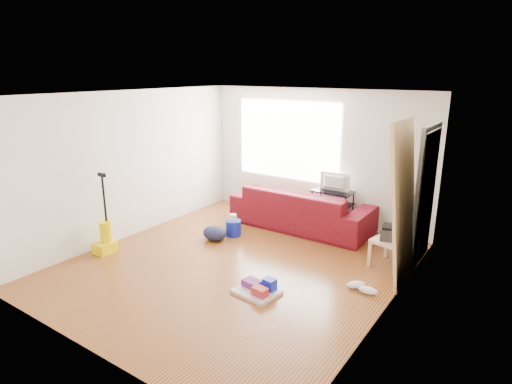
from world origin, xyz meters
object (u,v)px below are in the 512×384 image
Objects in this scene: cleaning_tray at (258,289)px; vacuum at (105,238)px; sofa at (301,227)px; side_table at (394,244)px; bucket at (233,235)px; tv_stand at (332,209)px; backpack at (215,240)px.

vacuum reaches higher than cleaning_tray.
sofa is 2.07m from side_table.
side_table reaches higher than sofa.
bucket is (-2.70, -0.33, -0.36)m from side_table.
sofa is 3.58× the size of tv_stand.
vacuum is at bearing -126.12° from backpack.
tv_stand is (0.49, 0.27, 0.37)m from sofa.
cleaning_tray is 1.98m from backpack.
side_table reaches higher than bucket.
cleaning_tray is (0.23, -2.74, -0.31)m from tv_stand.
bucket is at bearing 136.30° from cleaning_tray.
bucket is (-1.28, -1.30, -0.37)m from tv_stand.
sofa is 0.67m from tv_stand.
vacuum is at bearing -152.48° from side_table.
side_table is at bearing 159.93° from sofa.
side_table reaches higher than backpack.
backpack is (-2.84, -0.68, -0.36)m from side_table.
vacuum reaches higher than side_table.
sofa is 1.99× the size of vacuum.
backpack is at bearing 146.45° from cleaning_tray.
cleaning_tray is at bearing -84.27° from tv_stand.
side_table is 2.16m from cleaning_tray.
sofa is at bearing -150.06° from tv_stand.
tv_stand is 3.94m from vacuum.
tv_stand is at bearing 49.43° from vacuum.
tv_stand is at bearing -150.98° from sofa.
vacuum reaches higher than bucket.
tv_stand is at bearing 45.61° from bucket.
tv_stand is 2.21m from backpack.
bucket is at bearing 52.63° from sofa.
sofa is 4.32× the size of cleaning_tray.
sofa is 9.38× the size of bucket.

